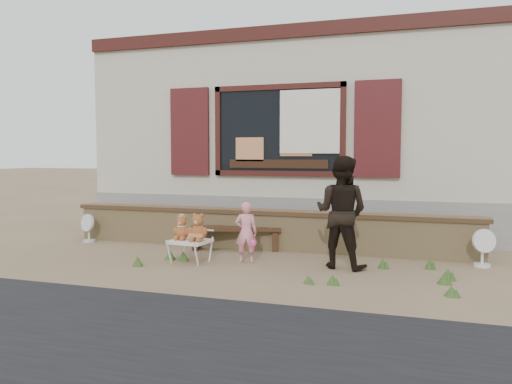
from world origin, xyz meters
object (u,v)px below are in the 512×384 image
(teddy_bear_left, at_px, (182,227))
(child, at_px, (246,232))
(folding_chair, at_px, (190,242))
(adult, at_px, (341,212))
(teddy_bear_right, at_px, (198,227))
(bench, at_px, (236,233))

(teddy_bear_left, height_order, child, child)
(folding_chair, bearing_deg, child, 23.20)
(adult, bearing_deg, teddy_bear_right, 22.80)
(bench, distance_m, folding_chair, 1.16)
(folding_chair, bearing_deg, teddy_bear_left, 180.00)
(bench, xyz_separation_m, teddy_bear_left, (-0.45, -1.10, 0.24))
(bench, distance_m, adult, 2.09)
(bench, bearing_deg, teddy_bear_right, -112.64)
(teddy_bear_left, height_order, teddy_bear_right, teddy_bear_right)
(teddy_bear_left, bearing_deg, folding_chair, -0.00)
(bench, distance_m, teddy_bear_right, 1.17)
(teddy_bear_left, relative_size, teddy_bear_right, 0.89)
(bench, relative_size, adult, 0.98)
(teddy_bear_left, relative_size, child, 0.41)
(child, bearing_deg, folding_chair, 3.76)
(bench, height_order, teddy_bear_right, teddy_bear_right)
(teddy_bear_left, xyz_separation_m, child, (0.94, 0.23, -0.07))
(folding_chair, xyz_separation_m, adult, (2.19, 0.34, 0.49))
(teddy_bear_left, distance_m, teddy_bear_right, 0.28)
(teddy_bear_left, bearing_deg, teddy_bear_right, 0.00)
(teddy_bear_left, xyz_separation_m, adult, (2.33, 0.33, 0.27))
(bench, bearing_deg, child, -74.63)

